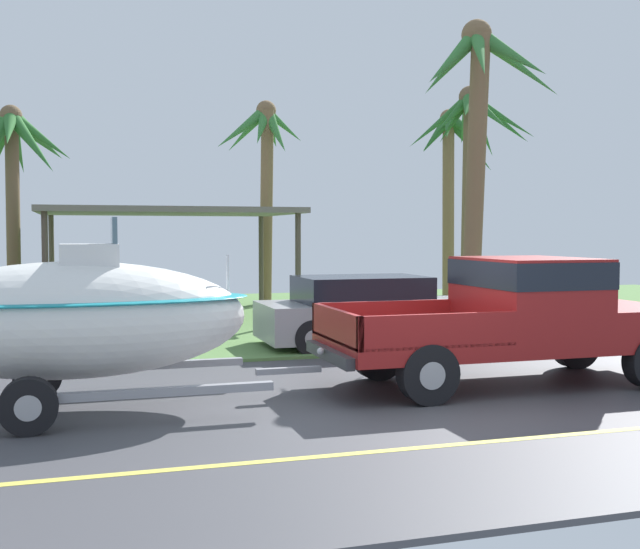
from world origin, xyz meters
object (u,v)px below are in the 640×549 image
(parked_sedan_far, at_px, (369,312))
(palm_tree_mid, at_px, (264,155))
(boat_on_trailer, at_px, (71,319))
(palm_tree_far_right, at_px, (479,107))
(palm_tree_near_left, at_px, (451,160))
(palm_tree_far_left, at_px, (13,156))
(palm_tree_near_right, at_px, (472,142))
(carport_awning, at_px, (168,214))
(pickup_truck_towing, at_px, (525,314))

(parked_sedan_far, distance_m, palm_tree_mid, 9.60)
(boat_on_trailer, height_order, palm_tree_far_right, palm_tree_far_right)
(palm_tree_near_left, xyz_separation_m, palm_tree_far_left, (-12.80, -1.74, -0.40))
(parked_sedan_far, distance_m, palm_tree_near_right, 8.61)
(carport_awning, distance_m, palm_tree_far_right, 8.44)
(carport_awning, bearing_deg, palm_tree_far_right, -45.31)
(pickup_truck_towing, relative_size, parked_sedan_far, 1.27)
(carport_awning, height_order, palm_tree_near_left, palm_tree_near_left)
(palm_tree_near_left, distance_m, palm_tree_near_right, 2.78)
(pickup_truck_towing, bearing_deg, parked_sedan_far, 101.87)
(pickup_truck_towing, distance_m, palm_tree_mid, 13.48)
(palm_tree_far_left, relative_size, palm_tree_far_right, 0.81)
(palm_tree_near_right, bearing_deg, palm_tree_near_left, 75.62)
(palm_tree_far_left, bearing_deg, boat_on_trailer, -82.39)
(palm_tree_far_left, bearing_deg, parked_sedan_far, -42.99)
(palm_tree_far_left, bearing_deg, palm_tree_near_left, 7.74)
(palm_tree_mid, relative_size, palm_tree_far_left, 1.15)
(palm_tree_mid, bearing_deg, palm_tree_far_right, -73.08)
(palm_tree_near_right, bearing_deg, parked_sedan_far, -132.94)
(boat_on_trailer, height_order, carport_awning, carport_awning)
(palm_tree_near_left, distance_m, palm_tree_far_right, 8.62)
(carport_awning, bearing_deg, palm_tree_near_left, 13.20)
(boat_on_trailer, xyz_separation_m, palm_tree_near_left, (11.37, 12.43, 3.36))
(palm_tree_near_left, xyz_separation_m, palm_tree_mid, (-5.92, 0.55, 0.04))
(boat_on_trailer, distance_m, palm_tree_far_right, 9.90)
(palm_tree_near_right, xyz_separation_m, palm_tree_far_right, (-2.65, -5.26, 0.06))
(pickup_truck_towing, relative_size, palm_tree_mid, 0.90)
(pickup_truck_towing, height_order, palm_tree_mid, palm_tree_mid)
(parked_sedan_far, bearing_deg, palm_tree_mid, 90.47)
(boat_on_trailer, distance_m, palm_tree_far_left, 11.18)
(palm_tree_far_left, distance_m, palm_tree_far_right, 11.34)
(parked_sedan_far, relative_size, palm_tree_far_right, 0.66)
(boat_on_trailer, xyz_separation_m, parked_sedan_far, (5.53, 4.20, -0.50))
(boat_on_trailer, distance_m, parked_sedan_far, 6.96)
(carport_awning, bearing_deg, pickup_truck_towing, -68.19)
(palm_tree_far_right, bearing_deg, palm_tree_near_right, 63.27)
(palm_tree_near_right, bearing_deg, palm_tree_far_left, 175.55)
(boat_on_trailer, bearing_deg, pickup_truck_towing, 0.00)
(palm_tree_mid, distance_m, palm_tree_far_right, 8.87)
(carport_awning, xyz_separation_m, palm_tree_near_right, (8.39, -0.55, 2.06))
(parked_sedan_far, xyz_separation_m, palm_tree_near_left, (5.84, 8.22, 3.86))
(pickup_truck_towing, xyz_separation_m, carport_awning, (-4.12, 10.30, 1.67))
(pickup_truck_towing, bearing_deg, palm_tree_far_left, 126.26)
(carport_awning, distance_m, palm_tree_near_left, 9.50)
(boat_on_trailer, distance_m, palm_tree_mid, 14.48)
(pickup_truck_towing, height_order, palm_tree_far_left, palm_tree_far_left)
(carport_awning, xyz_separation_m, palm_tree_mid, (3.16, 2.68, 1.87))
(palm_tree_near_left, bearing_deg, palm_tree_mid, 174.71)
(boat_on_trailer, height_order, palm_tree_mid, palm_tree_mid)
(palm_tree_near_left, bearing_deg, palm_tree_far_left, -172.26)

